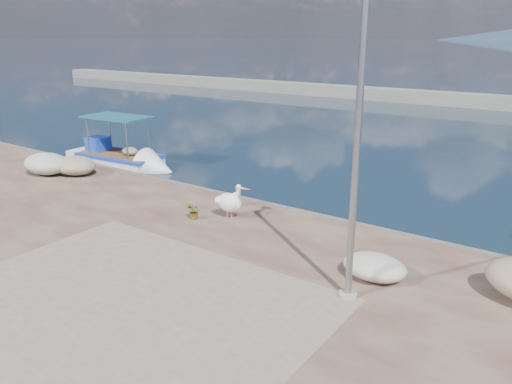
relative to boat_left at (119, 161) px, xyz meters
The scene contains 12 objects.
ground 12.80m from the boat_left, 32.38° to the right, with size 1400.00×1400.00×0.00m, color #162635.
quay_patch 15.38m from the boat_left, 39.84° to the right, with size 9.00×7.00×0.01m, color gray.
breakwater 34.86m from the boat_left, 71.94° to the left, with size 120.00×2.20×7.50m.
boat_left is the anchor object (origin of this frame).
pelican 11.04m from the boat_left, 20.57° to the right, with size 1.26×0.88×1.20m.
lamp_post 17.49m from the boat_left, 21.99° to the right, with size 0.44×0.96×7.00m.
bollard_near 10.17m from the boat_left, 15.54° to the right, with size 0.23×0.23×0.71m.
bollard_far 3.63m from the boat_left, 62.32° to the right, with size 0.23×0.23×0.69m.
potted_plant 10.50m from the boat_left, 26.33° to the right, with size 0.49×0.43×0.55m, color #33722D.
net_pile_d 16.83m from the boat_left, 17.93° to the right, with size 1.65×1.23×0.62m, color beige.
net_pile_a 4.25m from the boat_left, 87.45° to the right, with size 2.27×1.65×0.93m, color beige.
net_pile_b 3.78m from the boat_left, 69.95° to the right, with size 2.06×1.61×0.80m, color #C4B891.
Camera 1 is at (9.39, -9.43, 6.44)m, focal length 35.00 mm.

